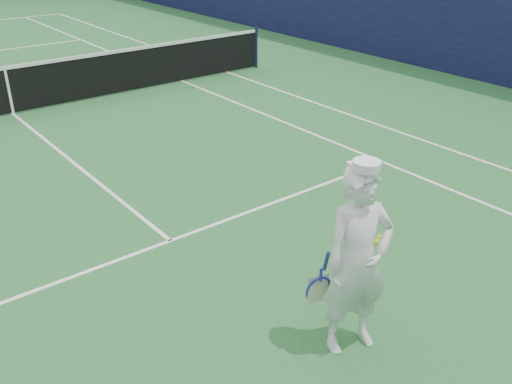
% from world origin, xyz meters
% --- Properties ---
extents(ground, '(80.00, 80.00, 0.00)m').
position_xyz_m(ground, '(0.00, 0.00, 0.00)').
color(ground, '#26642E').
rests_on(ground, ground).
extents(court_markings, '(11.03, 23.83, 0.01)m').
position_xyz_m(court_markings, '(0.00, 0.00, 0.00)').
color(court_markings, white).
rests_on(court_markings, ground).
extents(tennis_net, '(12.88, 0.09, 1.07)m').
position_xyz_m(tennis_net, '(0.00, 0.00, 0.55)').
color(tennis_net, '#141E4C').
rests_on(tennis_net, ground).
extents(tennis_player, '(0.78, 0.67, 1.95)m').
position_xyz_m(tennis_player, '(0.41, -9.16, 0.95)').
color(tennis_player, white).
rests_on(tennis_player, ground).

